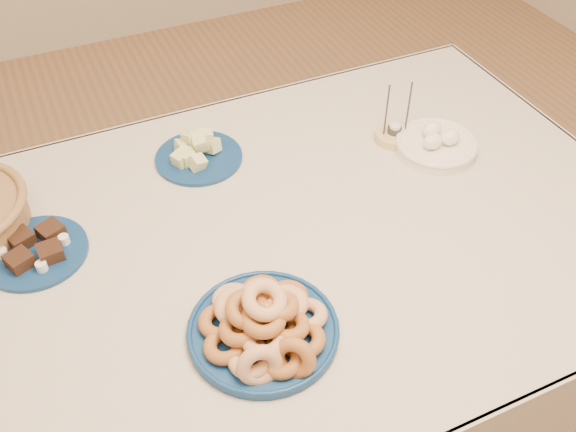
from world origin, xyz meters
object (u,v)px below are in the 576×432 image
(brownie_plate, at_px, (36,250))
(egg_bowl, at_px, (436,144))
(melon_plate, at_px, (197,153))
(dining_table, at_px, (279,267))
(donut_platter, at_px, (264,325))
(candle_holder, at_px, (394,135))

(brownie_plate, height_order, egg_bowl, egg_bowl)
(melon_plate, height_order, brownie_plate, melon_plate)
(dining_table, bearing_deg, brownie_plate, 161.95)
(donut_platter, relative_size, brownie_plate, 1.51)
(dining_table, height_order, candle_holder, candle_holder)
(candle_holder, xyz_separation_m, egg_bowl, (0.07, -0.09, 0.01))
(brownie_plate, bearing_deg, melon_plate, 21.89)
(egg_bowl, bearing_deg, candle_holder, 130.20)
(brownie_plate, distance_m, candle_holder, 0.91)
(dining_table, bearing_deg, melon_plate, 103.18)
(donut_platter, distance_m, candle_holder, 0.70)
(donut_platter, height_order, melon_plate, donut_platter)
(donut_platter, xyz_separation_m, egg_bowl, (0.62, 0.35, -0.01))
(donut_platter, bearing_deg, egg_bowl, 29.25)
(donut_platter, distance_m, brownie_plate, 0.54)
(brownie_plate, bearing_deg, egg_bowl, -2.94)
(melon_plate, height_order, candle_holder, candle_holder)
(brownie_plate, bearing_deg, dining_table, -18.05)
(donut_platter, xyz_separation_m, brownie_plate, (-0.36, 0.40, -0.02))
(candle_holder, bearing_deg, egg_bowl, -49.80)
(melon_plate, relative_size, brownie_plate, 1.14)
(melon_plate, distance_m, brownie_plate, 0.45)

